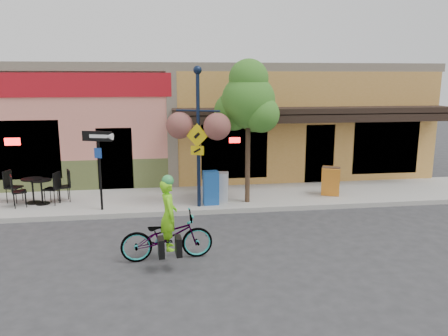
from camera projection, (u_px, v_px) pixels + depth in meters
The scene contains 14 objects.
ground at pixel (212, 220), 12.48m from camera, with size 90.00×90.00×0.00m, color #2D2D30.
sidewalk at pixel (205, 198), 14.41m from camera, with size 24.00×3.00×0.15m, color #9E9B93.
curb at pixel (210, 212), 13.00m from camera, with size 24.00×0.12×0.15m, color #A8A59E.
building at pixel (193, 118), 19.29m from camera, with size 18.20×8.20×4.50m, color #DF806E, non-canonical shape.
bicycle at pixel (167, 236), 9.68m from camera, with size 0.71×2.04×1.07m, color maroon.
cyclist_rider at pixel (169, 225), 9.64m from camera, with size 0.57×0.38×1.57m, color #7AE418.
lamp_post at pixel (198, 138), 12.86m from camera, with size 1.34×0.53×4.19m, color #101B32, non-canonical shape.
one_way_sign at pixel (100, 171), 12.70m from camera, with size 0.90×0.20×2.35m, color black, non-canonical shape.
cafe_set_left at pixel (33, 187), 13.51m from camera, with size 1.71×0.85×1.02m, color black, non-canonical shape.
cafe_set_right at pixel (42, 188), 13.41m from camera, with size 1.68×0.84×1.01m, color black, non-canonical shape.
newspaper_box_blue at pixel (211, 188), 13.43m from camera, with size 0.46×0.41×1.03m, color #1A4E9D, non-canonical shape.
newspaper_box_grey at pixel (221, 187), 13.72m from camera, with size 0.43×0.39×0.93m, color silver, non-canonical shape.
street_tree at pixel (248, 131), 13.31m from camera, with size 1.74×1.74×4.45m, color #3D7A26, non-canonical shape.
sandwich_board at pixel (330, 182), 14.24m from camera, with size 0.58×0.43×0.97m, color orange, non-canonical shape.
Camera 1 is at (-1.35, -11.85, 4.00)m, focal length 35.00 mm.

